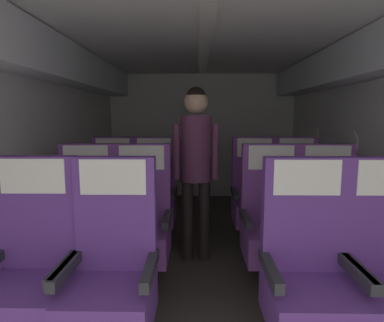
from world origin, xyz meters
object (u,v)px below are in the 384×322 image
object	(u,v)px
seat_b_right_aisle	(328,226)
seat_a_left_aisle	(112,278)
seat_c_right_aisle	(297,199)
seat_c_right_window	(254,199)
seat_a_right_window	(308,279)
seat_c_left_aisle	(154,199)
seat_b_left_window	(85,225)
seat_c_left_window	(112,199)
seat_b_left_aisle	(141,226)
seat_a_left_window	(31,275)
seat_b_right_window	(271,226)
flight_attendant	(196,155)

from	to	relation	value
seat_b_right_aisle	seat_a_left_aisle	bearing A→B (deg)	-150.27
seat_c_right_aisle	seat_c_right_window	world-z (taller)	same
seat_a_right_window	seat_c_right_aisle	xyz separation A→B (m)	(0.47, 1.75, 0.00)
seat_a_right_window	seat_b_right_aisle	xyz separation A→B (m)	(0.46, 0.88, 0.00)
seat_c_left_aisle	seat_a_right_window	bearing A→B (deg)	-57.96
seat_a_right_window	seat_b_left_window	xyz separation A→B (m)	(-1.54, 0.87, 0.00)
seat_b_right_aisle	seat_c_right_window	xyz separation A→B (m)	(-0.45, 0.87, 0.00)
seat_b_right_aisle	seat_c_left_window	bearing A→B (deg)	156.97
seat_b_left_aisle	seat_a_left_window	bearing A→B (deg)	-119.38
seat_a_right_window	seat_c_right_window	bearing A→B (deg)	89.68
seat_b_right_aisle	seat_c_right_window	world-z (taller)	same
seat_b_left_aisle	seat_b_right_aisle	world-z (taller)	same
seat_b_left_aisle	seat_c_right_window	xyz separation A→B (m)	(1.08, 0.88, 0.00)
seat_a_left_window	seat_b_left_aisle	world-z (taller)	same
seat_b_left_aisle	seat_c_left_aisle	xyz separation A→B (m)	(-0.01, 0.87, 0.00)
seat_b_right_aisle	seat_b_right_window	world-z (taller)	same
seat_a_left_aisle	seat_b_left_window	bearing A→B (deg)	117.49
seat_c_right_aisle	seat_a_right_window	bearing A→B (deg)	-104.92
seat_a_left_window	seat_a_right_window	xyz separation A→B (m)	(1.55, -0.02, 0.00)
seat_b_right_window	seat_a_left_aisle	bearing A→B (deg)	-140.75
seat_a_right_window	flight_attendant	bearing A→B (deg)	115.50
seat_b_right_window	seat_c_left_aisle	xyz separation A→B (m)	(-1.08, 0.85, 0.00)
seat_c_left_window	seat_a_right_window	bearing A→B (deg)	-48.38
seat_a_left_window	seat_b_left_window	world-z (taller)	same
seat_c_left_window	flight_attendant	bearing A→B (deg)	-24.73
seat_c_right_aisle	seat_a_left_window	bearing A→B (deg)	-139.27
seat_a_left_aisle	seat_a_right_window	bearing A→B (deg)	0.20
seat_b_left_window	seat_b_right_window	distance (m)	1.54
seat_b_left_aisle	flight_attendant	distance (m)	0.82
seat_b_right_aisle	flight_attendant	distance (m)	1.28
seat_a_right_window	seat_b_right_window	world-z (taller)	same
seat_a_left_window	seat_a_right_window	size ratio (longest dim) A/B	1.00
seat_a_right_window	seat_c_right_window	world-z (taller)	same
seat_a_left_aisle	seat_b_left_window	size ratio (longest dim) A/B	1.00
seat_b_left_window	seat_c_left_aisle	xyz separation A→B (m)	(0.45, 0.86, 0.00)
seat_b_left_aisle	seat_c_right_window	size ratio (longest dim) A/B	1.00
seat_b_right_aisle	seat_b_right_window	xyz separation A→B (m)	(-0.46, 0.00, 0.00)
seat_a_left_aisle	seat_b_right_aisle	xyz separation A→B (m)	(1.55, 0.88, 0.00)
seat_b_left_window	flight_attendant	xyz separation A→B (m)	(0.91, 0.44, 0.53)
seat_b_left_aisle	flight_attendant	world-z (taller)	flight_attendant
seat_b_right_aisle	seat_c_right_aisle	distance (m)	0.87
seat_b_left_window	seat_c_left_window	size ratio (longest dim) A/B	1.00
seat_a_left_aisle	seat_c_left_aisle	distance (m)	1.74
seat_c_right_window	seat_b_left_aisle	bearing A→B (deg)	-140.70
seat_c_left_window	seat_b_left_aisle	bearing A→B (deg)	-61.77
seat_a_left_window	seat_b_left_window	size ratio (longest dim) A/B	1.00
seat_b_left_window	seat_a_right_window	bearing A→B (deg)	-29.44
seat_a_left_aisle	seat_c_right_window	size ratio (longest dim) A/B	1.00
seat_b_left_aisle	seat_b_right_window	distance (m)	1.07
seat_a_left_aisle	seat_b_right_window	distance (m)	1.40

